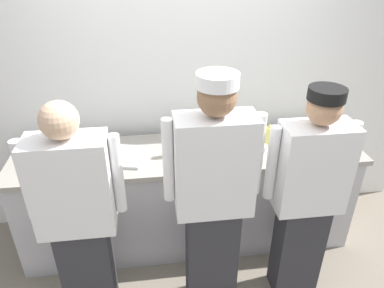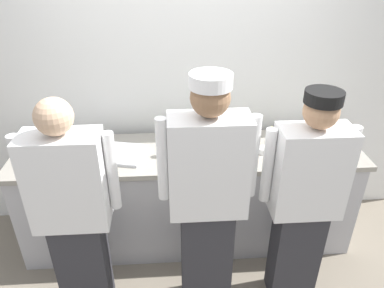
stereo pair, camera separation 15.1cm
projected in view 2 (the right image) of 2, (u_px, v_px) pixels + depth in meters
The scene contains 15 objects.
ground_plane at pixel (191, 266), 3.03m from camera, with size 9.00×9.00×0.00m, color slate.
wall_back at pixel (185, 70), 3.04m from camera, with size 4.36×0.10×2.86m.
prep_counter at pixel (189, 196), 3.12m from camera, with size 2.78×0.66×0.91m.
chef_near_left at pixel (73, 212), 2.30m from camera, with size 0.61×0.24×1.65m.
chef_center at pixel (208, 196), 2.32m from camera, with size 0.63×0.24×1.76m.
chef_far_right at pixel (304, 199), 2.41m from camera, with size 0.60×0.24×1.64m.
plate_stack_front at pixel (329, 148), 2.85m from camera, with size 0.20×0.20×0.08m.
plate_stack_rear at pixel (292, 153), 2.81m from camera, with size 0.20×0.20×0.06m.
mixing_bowl_steel at pixel (195, 143), 2.91m from camera, with size 0.32×0.32×0.10m, color #B7BABF.
sheet_tray at pixel (110, 153), 2.84m from camera, with size 0.52×0.33×0.02m, color #B7BABF.
squeeze_bottle_primary at pixel (170, 145), 2.79m from camera, with size 0.05×0.05×0.19m.
squeeze_bottle_secondary at pixel (271, 137), 2.90m from camera, with size 0.06×0.06×0.20m.
ramekin_yellow_sauce at pixel (276, 139), 3.01m from camera, with size 0.10×0.10×0.05m.
ramekin_green_sauce at pixel (263, 150), 2.86m from camera, with size 0.09×0.09×0.05m.
deli_cup at pixel (55, 160), 2.68m from camera, with size 0.09×0.09×0.10m, color white.
Camera 2 is at (-0.14, -2.14, 2.38)m, focal length 33.90 mm.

